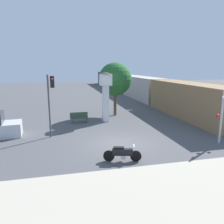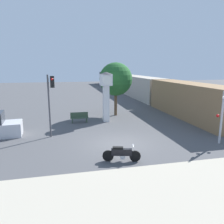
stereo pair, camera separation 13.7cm
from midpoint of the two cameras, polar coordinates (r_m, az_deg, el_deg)
ground_plane at (r=14.56m, az=2.12°, el=-8.28°), size 120.00×120.00×0.00m
sidewalk_strip at (r=8.95m, az=13.93°, el=-22.20°), size 36.00×6.00×0.10m
motorcycle at (r=11.89m, az=2.82°, el=-10.80°), size 2.01×0.68×0.90m
clock_tower at (r=19.79m, az=-1.37°, el=6.04°), size 1.21×1.21×4.52m
freight_train at (r=41.26m, az=4.83°, el=7.21°), size 2.80×52.48×3.40m
traffic_light at (r=15.86m, az=-15.50°, el=4.34°), size 0.50×0.35×4.46m
railroad_crossing_signal at (r=15.81m, az=27.02°, el=-0.79°), size 0.90×0.82×3.48m
street_tree at (r=22.30m, az=1.15°, el=8.55°), size 3.34×3.34×5.41m
bench at (r=19.99m, az=-8.33°, el=-1.34°), size 1.60×0.44×0.92m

